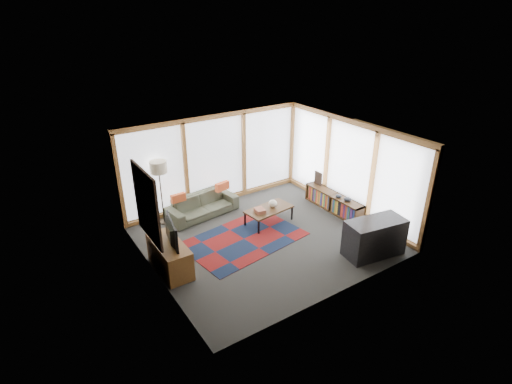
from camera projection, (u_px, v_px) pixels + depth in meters
ground at (265, 238)px, 9.82m from camera, size 5.50×5.50×0.00m
room_envelope at (269, 169)px, 9.84m from camera, size 5.52×5.02×2.62m
rug at (244, 239)px, 9.78m from camera, size 3.05×2.19×0.01m
sofa at (202, 205)px, 10.81m from camera, size 2.05×1.02×0.57m
pillow_left at (178, 198)px, 10.33m from camera, size 0.40×0.14×0.22m
pillow_right at (222, 186)px, 10.97m from camera, size 0.43×0.20×0.23m
floor_lamp at (161, 193)px, 10.21m from camera, size 0.43×0.43×1.71m
coffee_table at (269, 216)px, 10.45m from camera, size 1.31×0.77×0.42m
book_stack at (260, 210)px, 10.16m from camera, size 0.26×0.31×0.09m
vase at (273, 204)px, 10.40m from camera, size 0.25×0.25×0.20m
bookshelf at (334, 202)px, 11.06m from camera, size 0.36×1.99×0.50m
bowl_a at (348, 199)px, 10.56m from camera, size 0.22×0.22×0.10m
bowl_b at (339, 196)px, 10.75m from camera, size 0.18×0.18×0.08m
shelf_picture at (318, 178)px, 11.48m from camera, size 0.05×0.29×0.39m
tv_console at (170, 256)px, 8.54m from camera, size 0.55×1.32×0.66m
television at (168, 232)px, 8.27m from camera, size 0.30×0.95×0.54m
bar_counter at (374, 238)px, 9.03m from camera, size 1.44×0.84×0.86m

